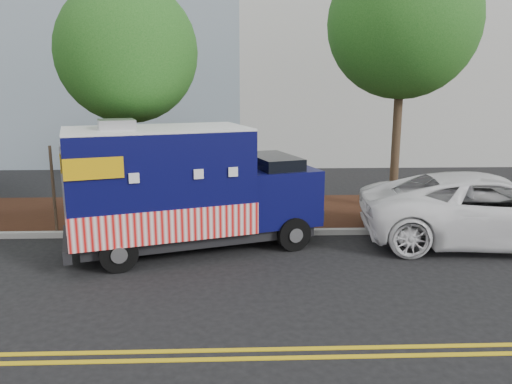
{
  "coord_description": "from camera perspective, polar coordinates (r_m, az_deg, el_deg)",
  "views": [
    {
      "loc": [
        1.88,
        -11.32,
        3.95
      ],
      "look_at": [
        2.32,
        0.6,
        1.35
      ],
      "focal_mm": 35.0,
      "sensor_mm": 36.0,
      "label": 1
    }
  ],
  "objects": [
    {
      "name": "ground",
      "position": [
        12.13,
        -11.0,
        -6.94
      ],
      "size": [
        120.0,
        120.0,
        0.0
      ],
      "primitive_type": "plane",
      "color": "black",
      "rests_on": "ground"
    },
    {
      "name": "curb",
      "position": [
        13.43,
        -10.11,
        -4.68
      ],
      "size": [
        120.0,
        0.18,
        0.15
      ],
      "primitive_type": "cube",
      "color": "#9E9E99",
      "rests_on": "ground"
    },
    {
      "name": "mulch_strip",
      "position": [
        15.43,
        -9.06,
        -2.41
      ],
      "size": [
        120.0,
        4.0,
        0.15
      ],
      "primitive_type": "cube",
      "color": "black",
      "rests_on": "ground"
    },
    {
      "name": "centerline_near",
      "position": [
        8.14,
        -15.92,
        -17.21
      ],
      "size": [
        120.0,
        0.1,
        0.01
      ],
      "primitive_type": "cube",
      "color": "gold",
      "rests_on": "ground"
    },
    {
      "name": "centerline_far",
      "position": [
        7.93,
        -16.36,
        -18.09
      ],
      "size": [
        120.0,
        0.1,
        0.01
      ],
      "primitive_type": "cube",
      "color": "gold",
      "rests_on": "ground"
    },
    {
      "name": "tree_b",
      "position": [
        14.46,
        -14.51,
        15.15
      ],
      "size": [
        3.83,
        3.83,
        6.69
      ],
      "color": "#38281C",
      "rests_on": "ground"
    },
    {
      "name": "tree_c",
      "position": [
        15.82,
        16.46,
        18.04
      ],
      "size": [
        4.39,
        4.39,
        7.87
      ],
      "color": "#38281C",
      "rests_on": "ground"
    },
    {
      "name": "sign_post",
      "position": [
        14.01,
        -22.13,
        0.05
      ],
      "size": [
        0.06,
        0.06,
        2.4
      ],
      "primitive_type": "cube",
      "color": "#473828",
      "rests_on": "ground"
    },
    {
      "name": "food_truck",
      "position": [
        12.0,
        -8.52,
        0.07
      ],
      "size": [
        6.38,
        3.92,
        3.17
      ],
      "rotation": [
        0.0,
        0.0,
        0.32
      ],
      "color": "black",
      "rests_on": "ground"
    },
    {
      "name": "white_car",
      "position": [
        13.73,
        25.16,
        -1.82
      ],
      "size": [
        6.61,
        3.63,
        1.75
      ],
      "primitive_type": "imported",
      "rotation": [
        0.0,
        0.0,
        1.45
      ],
      "color": "white",
      "rests_on": "ground"
    }
  ]
}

